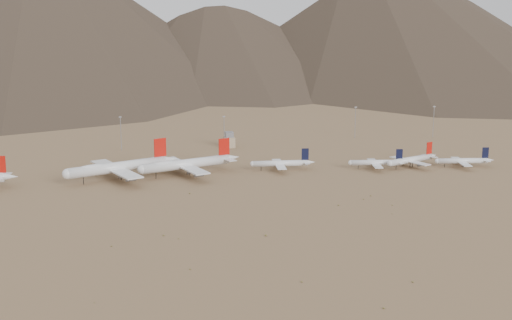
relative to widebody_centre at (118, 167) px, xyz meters
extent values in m
plane|color=#98734E|center=(55.95, -36.76, -7.89)|extent=(3000.00, 3000.00, 0.00)
cone|color=silver|center=(-63.37, -8.34, -0.72)|extent=(10.92, 7.45, 5.15)
cube|color=silver|center=(-67.66, -7.25, -0.58)|extent=(9.59, 19.91, 0.34)
cube|color=#B9130B|center=(-68.73, -6.97, 6.78)|extent=(7.10, 2.28, 10.15)
cylinder|color=silver|center=(-0.31, -0.12, -0.08)|extent=(62.19, 29.36, 6.63)
sphere|color=silver|center=(-30.20, -11.71, -0.08)|extent=(6.49, 6.49, 6.49)
cone|color=silver|center=(33.18, 12.86, 0.41)|extent=(12.92, 9.73, 5.96)
cube|color=silver|center=(-1.50, -0.58, -1.08)|extent=(30.81, 58.52, 0.83)
cube|color=silver|center=(28.40, 11.01, 0.58)|extent=(13.45, 22.91, 0.40)
cube|color=#B9130B|center=(27.20, 10.54, 9.11)|extent=(7.99, 3.57, 11.76)
cylinder|color=black|center=(-21.23, -8.23, -5.64)|extent=(0.43, 0.43, 4.49)
cylinder|color=black|center=(0.29, 1.89, -5.64)|extent=(0.53, 0.53, 4.49)
cylinder|color=black|center=(1.49, -1.20, -5.64)|extent=(0.53, 0.53, 4.49)
ellipsoid|color=silver|center=(-15.85, -6.14, 1.74)|extent=(20.93, 12.05, 3.98)
cylinder|color=slate|center=(-5.75, 10.38, -2.72)|extent=(7.06, 5.10, 2.98)
cylinder|color=slate|center=(2.75, -11.54, -2.72)|extent=(7.06, 5.10, 2.98)
cylinder|color=slate|center=(-9.57, 20.25, -2.72)|extent=(7.06, 5.10, 2.98)
cylinder|color=slate|center=(6.57, -21.41, -2.72)|extent=(7.06, 5.10, 2.98)
cylinder|color=silver|center=(42.69, 1.84, -0.64)|extent=(58.62, 23.91, 6.15)
sphere|color=silver|center=(14.31, -7.18, -0.64)|extent=(6.03, 6.03, 6.03)
cone|color=silver|center=(74.47, 11.94, -0.18)|extent=(11.89, 8.53, 5.54)
cube|color=silver|center=(41.55, 1.48, -1.56)|extent=(25.62, 54.92, 0.77)
cube|color=silver|center=(69.93, 10.50, -0.02)|extent=(11.39, 21.39, 0.37)
cube|color=#B9130B|center=(68.80, 10.14, 7.90)|extent=(7.55, 2.87, 10.92)
cylinder|color=black|center=(22.82, -4.48, -5.80)|extent=(0.40, 0.40, 4.17)
cylinder|color=black|center=(43.36, 3.66, -5.80)|extent=(0.50, 0.50, 4.17)
cylinder|color=black|center=(44.29, 0.73, -5.80)|extent=(0.50, 0.50, 4.17)
ellipsoid|color=silver|center=(27.93, -2.85, 1.05)|extent=(19.56, 10.17, 3.69)
cylinder|color=slate|center=(38.25, 11.88, -3.09)|extent=(6.51, 4.44, 2.77)
cylinder|color=slate|center=(44.86, -8.93, -3.09)|extent=(6.51, 4.44, 2.77)
cylinder|color=slate|center=(35.27, 21.25, -3.09)|extent=(6.51, 4.44, 2.77)
cylinder|color=slate|center=(47.84, -18.29, -3.09)|extent=(6.51, 4.44, 2.77)
cylinder|color=silver|center=(104.53, 1.59, -3.27)|extent=(36.15, 8.16, 3.90)
sphere|color=silver|center=(86.69, 3.73, -3.27)|extent=(3.82, 3.82, 3.82)
cone|color=silver|center=(124.51, -0.81, -2.97)|extent=(6.84, 4.26, 3.51)
cube|color=silver|center=(103.82, 1.68, -3.85)|extent=(9.38, 31.27, 0.49)
cube|color=silver|center=(121.66, -0.47, -2.88)|extent=(4.61, 12.01, 0.23)
cube|color=black|center=(120.94, -0.38, 2.54)|extent=(4.68, 0.91, 7.70)
cylinder|color=black|center=(92.04, 3.09, -6.55)|extent=(0.41, 0.41, 2.67)
cylinder|color=black|center=(105.36, 2.47, -6.55)|extent=(0.51, 0.51, 2.67)
cylinder|color=black|center=(105.13, 0.54, -6.55)|extent=(0.51, 0.51, 2.67)
cylinder|color=slate|center=(104.84, 10.24, -4.82)|extent=(3.78, 2.17, 1.76)
cylinder|color=slate|center=(102.79, -6.89, -4.82)|extent=(3.78, 2.17, 1.76)
cylinder|color=silver|center=(167.31, -8.95, -3.59)|extent=(33.53, 9.70, 3.63)
sphere|color=silver|center=(150.87, -5.89, -3.59)|extent=(3.56, 3.56, 3.56)
cone|color=silver|center=(185.71, -12.38, -3.32)|extent=(6.52, 4.31, 3.27)
cube|color=silver|center=(166.65, -8.83, -4.13)|extent=(10.51, 29.15, 0.45)
cube|color=silver|center=(183.08, -11.89, -3.22)|extent=(4.95, 11.26, 0.22)
cube|color=black|center=(182.43, -11.77, 1.81)|extent=(4.33, 1.12, 7.16)
cylinder|color=black|center=(155.80, -6.81, -6.64)|extent=(0.38, 0.38, 2.48)
cylinder|color=black|center=(168.13, -8.18, -6.64)|extent=(0.48, 0.48, 2.48)
cylinder|color=black|center=(167.80, -9.97, -6.64)|extent=(0.48, 0.48, 2.48)
cylinder|color=slate|center=(168.12, -0.94, -5.03)|extent=(3.59, 2.22, 1.63)
cylinder|color=slate|center=(165.18, -16.72, -5.03)|extent=(3.59, 2.22, 1.63)
cylinder|color=silver|center=(192.23, -8.56, -3.01)|extent=(36.86, 17.47, 4.12)
sphere|color=silver|center=(174.54, -15.37, -3.01)|extent=(4.03, 4.03, 4.03)
cone|color=silver|center=(212.05, -0.93, -2.70)|extent=(7.70, 5.91, 3.70)
cube|color=silver|center=(191.53, -8.83, -3.63)|extent=(17.34, 32.51, 0.51)
cube|color=silver|center=(209.22, -2.02, -2.60)|extent=(7.62, 12.75, 0.25)
cube|color=#B9130B|center=(208.51, -2.29, 3.11)|extent=(4.73, 2.12, 8.12)
cylinder|color=black|center=(179.85, -13.33, -6.48)|extent=(0.43, 0.43, 2.82)
cylinder|color=black|center=(192.57, -7.32, -6.48)|extent=(0.54, 0.54, 2.82)
cylinder|color=black|center=(193.31, -9.25, -6.48)|extent=(0.54, 0.54, 2.82)
cylinder|color=slate|center=(188.26, -0.34, -4.65)|extent=(4.20, 3.09, 1.85)
cylinder|color=slate|center=(194.80, -17.32, -4.65)|extent=(4.20, 3.09, 1.85)
cylinder|color=silver|center=(225.62, -16.78, -3.57)|extent=(33.71, 9.31, 3.65)
sphere|color=silver|center=(209.08, -13.92, -3.57)|extent=(3.57, 3.57, 3.57)
cone|color=silver|center=(244.15, -19.98, -3.30)|extent=(6.51, 4.26, 3.28)
cube|color=silver|center=(224.96, -16.67, -4.12)|extent=(10.19, 29.28, 0.46)
cube|color=silver|center=(241.50, -19.52, -3.20)|extent=(4.84, 11.29, 0.22)
cube|color=black|center=(240.84, -19.41, 1.85)|extent=(4.36, 1.07, 7.20)
cylinder|color=black|center=(214.04, -14.78, -6.64)|extent=(0.38, 0.38, 2.49)
cylinder|color=black|center=(226.44, -16.00, -6.64)|extent=(0.48, 0.48, 2.49)
cylinder|color=black|center=(226.13, -17.79, -6.64)|extent=(0.48, 0.48, 2.49)
cylinder|color=slate|center=(226.33, -8.72, -5.02)|extent=(3.59, 2.19, 1.64)
cylinder|color=slate|center=(223.59, -24.61, -5.02)|extent=(3.59, 2.19, 1.64)
cube|color=tan|center=(85.95, 83.24, -3.89)|extent=(8.00, 8.00, 8.00)
cube|color=slate|center=(85.95, 83.24, 2.11)|extent=(6.00, 6.00, 4.00)
cylinder|color=gray|center=(5.48, 89.42, 4.61)|extent=(0.50, 0.50, 25.00)
cube|color=gray|center=(5.48, 89.42, 17.41)|extent=(2.00, 0.60, 0.80)
cylinder|color=gray|center=(80.50, 74.37, 4.61)|extent=(0.50, 0.50, 25.00)
cube|color=gray|center=(80.50, 74.37, 17.41)|extent=(2.00, 0.60, 0.80)
cylinder|color=gray|center=(192.78, 98.27, 4.61)|extent=(0.50, 0.50, 25.00)
cube|color=gray|center=(192.78, 98.27, 17.41)|extent=(2.00, 0.60, 0.80)
cylinder|color=gray|center=(256.37, 87.58, 4.61)|extent=(0.50, 0.50, 25.00)
cube|color=gray|center=(256.37, 87.58, 17.41)|extent=(2.00, 0.60, 0.80)
ellipsoid|color=olive|center=(22.87, -163.07, -7.60)|extent=(0.72, 0.72, 0.57)
ellipsoid|color=olive|center=(114.09, -86.56, -7.56)|extent=(0.81, 0.81, 0.66)
ellipsoid|color=olive|center=(64.01, -186.25, -7.62)|extent=(0.86, 0.86, 0.54)
ellipsoid|color=olive|center=(142.76, -92.72, -7.66)|extent=(0.86, 0.86, 0.46)
ellipsoid|color=olive|center=(85.83, -216.70, -7.61)|extent=(0.87, 0.87, 0.56)
ellipsoid|color=olive|center=(16.47, -117.01, -7.52)|extent=(0.95, 0.95, 0.73)
ellipsoid|color=olive|center=(106.65, -196.09, -7.65)|extent=(0.95, 0.95, 0.48)
ellipsoid|color=olive|center=(138.48, -72.32, -7.54)|extent=(0.86, 0.86, 0.69)
ellipsoid|color=olive|center=(-7.98, -126.81, -7.63)|extent=(0.76, 0.76, 0.51)
ellipsoid|color=olive|center=(38.66, -44.27, -7.55)|extent=(0.82, 0.82, 0.68)
ellipsoid|color=olive|center=(131.96, -78.21, -7.59)|extent=(0.67, 0.67, 0.59)
ellipsoid|color=olive|center=(63.55, -127.87, -7.42)|extent=(1.07, 1.07, 0.92)
ellipsoid|color=olive|center=(-15.85, -188.40, -7.73)|extent=(0.53, 0.53, 0.31)
ellipsoid|color=olive|center=(136.14, -107.77, -7.72)|extent=(0.53, 0.53, 0.34)
ellipsoid|color=olive|center=(22.86, -123.06, -7.68)|extent=(0.64, 0.64, 0.42)
camera|label=1|loc=(-12.06, -439.16, 99.90)|focal=50.00mm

